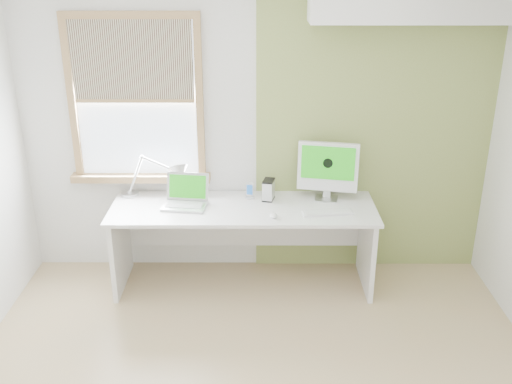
{
  "coord_description": "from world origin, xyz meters",
  "views": [
    {
      "loc": [
        0.01,
        -3.08,
        2.7
      ],
      "look_at": [
        0.0,
        1.05,
        1.0
      ],
      "focal_mm": 41.34,
      "sensor_mm": 36.0,
      "label": 1
    }
  ],
  "objects_px": {
    "desk": "(243,225)",
    "laptop": "(186,197)",
    "imac": "(328,168)",
    "desk_lamp": "(170,176)",
    "external_drive": "(269,190)"
  },
  "relations": [
    {
      "from": "imac",
      "to": "desk_lamp",
      "type": "bearing_deg",
      "value": 178.71
    },
    {
      "from": "desk",
      "to": "laptop",
      "type": "bearing_deg",
      "value": -179.09
    },
    {
      "from": "desk",
      "to": "desk_lamp",
      "type": "height_order",
      "value": "desk_lamp"
    },
    {
      "from": "desk",
      "to": "laptop",
      "type": "xyz_separation_m",
      "value": [
        -0.48,
        -0.01,
        0.26
      ]
    },
    {
      "from": "laptop",
      "to": "desk_lamp",
      "type": "bearing_deg",
      "value": 133.61
    },
    {
      "from": "desk",
      "to": "laptop",
      "type": "height_order",
      "value": "laptop"
    },
    {
      "from": "laptop",
      "to": "external_drive",
      "type": "relative_size",
      "value": 2.18
    },
    {
      "from": "desk",
      "to": "imac",
      "type": "relative_size",
      "value": 4.28
    },
    {
      "from": "desk_lamp",
      "to": "imac",
      "type": "distance_m",
      "value": 1.34
    },
    {
      "from": "laptop",
      "to": "imac",
      "type": "height_order",
      "value": "imac"
    },
    {
      "from": "desk_lamp",
      "to": "laptop",
      "type": "relative_size",
      "value": 1.65
    },
    {
      "from": "desk_lamp",
      "to": "external_drive",
      "type": "xyz_separation_m",
      "value": [
        0.84,
        -0.05,
        -0.1
      ]
    },
    {
      "from": "laptop",
      "to": "imac",
      "type": "relative_size",
      "value": 0.76
    },
    {
      "from": "external_drive",
      "to": "imac",
      "type": "xyz_separation_m",
      "value": [
        0.5,
        0.02,
        0.19
      ]
    },
    {
      "from": "desk_lamp",
      "to": "imac",
      "type": "relative_size",
      "value": 1.25
    }
  ]
}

